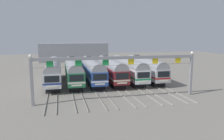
# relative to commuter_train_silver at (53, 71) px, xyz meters

# --- Properties ---
(ground_plane) EXTENTS (160.00, 160.00, 0.00)m
(ground_plane) POSITION_rel_commuter_train_silver_xyz_m (9.59, 0.01, -2.69)
(ground_plane) COLOR gray
(track_bed) EXTENTS (20.68, 70.00, 0.15)m
(track_bed) POSITION_rel_commuter_train_silver_xyz_m (9.59, 17.01, -2.61)
(track_bed) COLOR gray
(track_bed) RESTS_ON ground
(commuter_train_silver) EXTENTS (2.88, 18.06, 4.77)m
(commuter_train_silver) POSITION_rel_commuter_train_silver_xyz_m (0.00, 0.00, 0.00)
(commuter_train_silver) COLOR silver
(commuter_train_silver) RESTS_ON ground
(commuter_train_green) EXTENTS (2.88, 18.06, 5.05)m
(commuter_train_green) POSITION_rel_commuter_train_silver_xyz_m (3.83, 0.00, 0.00)
(commuter_train_green) COLOR #236B42
(commuter_train_green) RESTS_ON ground
(commuter_train_blue) EXTENTS (2.88, 18.06, 5.05)m
(commuter_train_blue) POSITION_rel_commuter_train_silver_xyz_m (7.67, 0.00, 0.00)
(commuter_train_blue) COLOR #284C9E
(commuter_train_blue) RESTS_ON ground
(commuter_train_maroon) EXTENTS (2.88, 18.06, 5.05)m
(commuter_train_maroon) POSITION_rel_commuter_train_silver_xyz_m (11.50, 0.00, 0.00)
(commuter_train_maroon) COLOR maroon
(commuter_train_maroon) RESTS_ON ground
(commuter_train_white) EXTENTS (2.88, 18.06, 4.77)m
(commuter_train_white) POSITION_rel_commuter_train_silver_xyz_m (15.34, 0.00, 0.00)
(commuter_train_white) COLOR white
(commuter_train_white) RESTS_ON ground
(commuter_train_stainless) EXTENTS (2.88, 18.06, 5.05)m
(commuter_train_stainless) POSITION_rel_commuter_train_silver_xyz_m (19.17, 0.00, 0.00)
(commuter_train_stainless) COLOR #B2B5BA
(commuter_train_stainless) RESTS_ON ground
(catenary_gantry) EXTENTS (24.41, 0.44, 6.97)m
(catenary_gantry) POSITION_rel_commuter_train_silver_xyz_m (9.59, -13.49, 2.63)
(catenary_gantry) COLOR gray
(catenary_gantry) RESTS_ON ground
(maintenance_building) EXTENTS (25.60, 10.00, 6.91)m
(maintenance_building) POSITION_rel_commuter_train_silver_xyz_m (6.62, 41.82, 0.77)
(maintenance_building) COLOR gray
(maintenance_building) RESTS_ON ground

